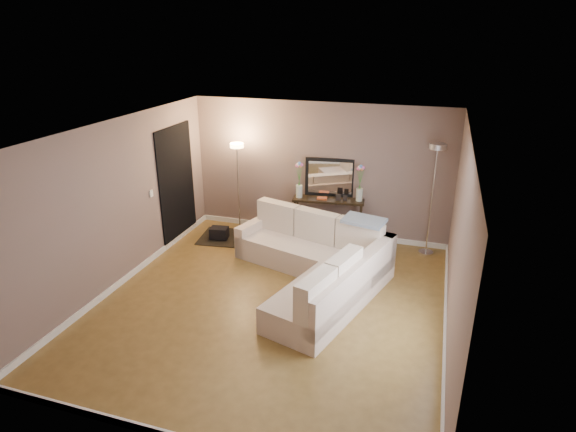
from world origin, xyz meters
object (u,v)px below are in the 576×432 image
(console_table, at_px, (324,216))
(floor_lamp_lit, at_px, (238,170))
(sectional_sofa, at_px, (317,262))
(floor_lamp_unlit, at_px, (434,178))

(console_table, relative_size, floor_lamp_lit, 0.76)
(sectional_sofa, bearing_deg, floor_lamp_unlit, 44.83)
(sectional_sofa, xyz_separation_m, floor_lamp_unlit, (1.63, 1.63, 1.09))
(floor_lamp_unlit, bearing_deg, console_table, 177.94)
(sectional_sofa, relative_size, floor_lamp_unlit, 1.56)
(console_table, xyz_separation_m, floor_lamp_unlit, (1.95, -0.07, 0.97))
(sectional_sofa, bearing_deg, console_table, 100.54)
(console_table, bearing_deg, floor_lamp_lit, -174.06)
(sectional_sofa, height_order, floor_lamp_unlit, floor_lamp_unlit)
(sectional_sofa, distance_m, console_table, 1.73)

